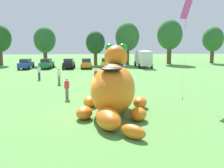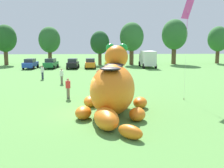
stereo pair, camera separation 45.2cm
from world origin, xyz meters
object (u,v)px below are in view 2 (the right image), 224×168
(car_blue, at_px, (30,64))
(tethered_flying_kite, at_px, (188,11))
(car_black, at_px, (73,64))
(spectator_near_inflatable, at_px, (62,76))
(car_yellow, at_px, (110,63))
(box_truck, at_px, (147,58))
(spectator_wandering, at_px, (106,70))
(giant_inflatable_creature, at_px, (113,88))
(car_orange, at_px, (90,63))
(spectator_far_side, at_px, (42,73))
(car_green, at_px, (51,64))
(spectator_mid_field, at_px, (68,88))
(spectator_by_cars, at_px, (98,77))

(car_blue, relative_size, tethered_flying_kite, 0.53)
(car_blue, distance_m, car_black, 7.21)
(spectator_near_inflatable, height_order, tethered_flying_kite, tethered_flying_kite)
(car_yellow, height_order, box_truck, box_truck)
(car_yellow, xyz_separation_m, spectator_wandering, (-1.15, -11.97, -0.01))
(giant_inflatable_creature, relative_size, spectator_wandering, 5.35)
(spectator_wandering, bearing_deg, car_black, 115.49)
(giant_inflatable_creature, relative_size, car_orange, 2.21)
(spectator_near_inflatable, height_order, spectator_far_side, same)
(car_green, bearing_deg, spectator_mid_field, -77.46)
(car_green, relative_size, car_orange, 1.03)
(tethered_flying_kite, bearing_deg, spectator_far_side, 137.58)
(giant_inflatable_creature, xyz_separation_m, spectator_by_cars, (-0.93, 12.10, -0.82))
(spectator_mid_field, bearing_deg, giant_inflatable_creature, -54.27)
(car_green, relative_size, spectator_mid_field, 2.49)
(car_blue, height_order, car_green, same)
(car_orange, distance_m, box_truck, 10.30)
(spectator_wandering, xyz_separation_m, tethered_flying_kite, (5.92, -14.66, 6.22))
(giant_inflatable_creature, distance_m, spectator_by_cars, 12.16)
(car_yellow, height_order, spectator_by_cars, car_yellow)
(car_green, xyz_separation_m, box_truck, (16.99, 1.17, 0.74))
(car_yellow, distance_m, box_truck, 6.77)
(spectator_mid_field, bearing_deg, box_truck, 66.50)
(tethered_flying_kite, bearing_deg, car_green, 119.99)
(car_green, xyz_separation_m, car_orange, (6.79, -0.14, 0.00))
(box_truck, distance_m, tethered_flying_kite, 27.88)
(car_blue, bearing_deg, giant_inflatable_creature, -67.20)
(car_blue, height_order, spectator_wandering, car_blue)
(car_orange, distance_m, tethered_flying_kite, 27.94)
(car_orange, height_order, spectator_far_side, car_orange)
(car_blue, distance_m, car_yellow, 13.73)
(box_truck, relative_size, spectator_far_side, 3.75)
(car_orange, distance_m, spectator_wandering, 11.54)
(spectator_mid_field, xyz_separation_m, spectator_wandering, (3.56, 13.63, 0.00))
(spectator_mid_field, distance_m, spectator_by_cars, 7.70)
(car_blue, relative_size, spectator_mid_field, 2.46)
(car_yellow, relative_size, box_truck, 0.67)
(spectator_near_inflatable, xyz_separation_m, spectator_wandering, (5.09, 5.77, 0.00))
(giant_inflatable_creature, relative_size, car_black, 2.20)
(tethered_flying_kite, bearing_deg, car_orange, 107.67)
(giant_inflatable_creature, relative_size, spectator_near_inflatable, 5.35)
(car_blue, xyz_separation_m, car_yellow, (13.70, 0.78, 0.00))
(spectator_wandering, height_order, tethered_flying_kite, tethered_flying_kite)
(car_black, relative_size, car_orange, 1.00)
(giant_inflatable_creature, relative_size, spectator_far_side, 5.35)
(spectator_mid_field, bearing_deg, spectator_by_cars, 70.79)
(giant_inflatable_creature, relative_size, tethered_flying_kite, 1.16)
(car_blue, bearing_deg, spectator_by_cars, -56.70)
(car_orange, bearing_deg, car_blue, -179.41)
(car_blue, bearing_deg, tethered_flying_kite, -54.45)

